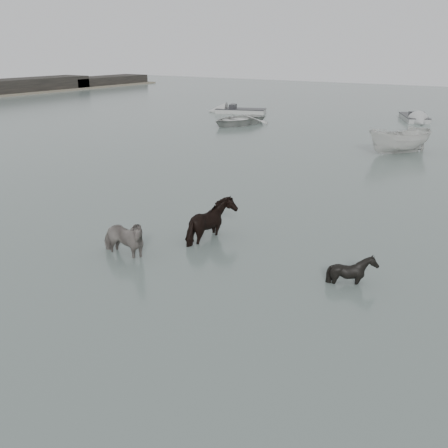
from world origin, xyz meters
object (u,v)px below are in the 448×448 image
Objects in this scene: pony_pinto at (122,232)px; pony_black at (353,263)px; rowboat_lead at (238,118)px; pony_dark at (212,214)px.

pony_black is at bearing -74.95° from pony_pinto.
pony_pinto reaches higher than rowboat_lead.
pony_black is at bearing -120.29° from pony_dark.
pony_pinto is 1.06× the size of pony_dark.
pony_pinto reaches higher than pony_black.
pony_dark reaches higher than pony_pinto.
pony_pinto is 24.99m from rowboat_lead.
pony_dark is 4.61m from pony_black.
pony_dark is at bearing -31.32° from pony_pinto.
pony_black is (5.93, 1.83, -0.16)m from pony_pinto.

